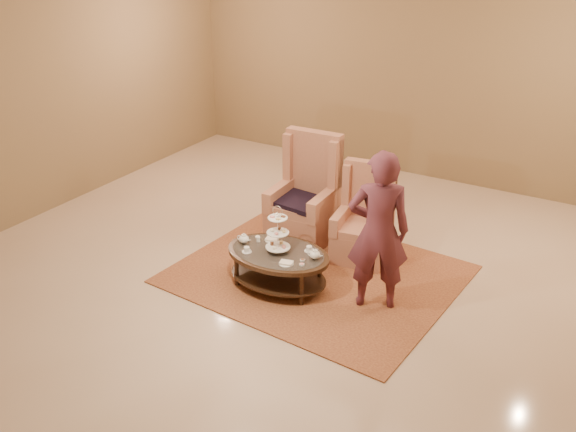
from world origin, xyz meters
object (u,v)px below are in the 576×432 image
Objects in this scene: armchair_left at (306,204)px; armchair_right at (364,227)px; person at (378,232)px; tea_table at (278,258)px.

armchair_left reaches higher than armchair_right.
person is (1.43, -1.02, 0.42)m from armchair_left.
person is at bearing -37.67° from armchair_left.
tea_table is at bearing -15.30° from person.
armchair_left is 0.86m from armchair_right.
armchair_right is at bearing -85.64° from person.
tea_table is 1.28m from armchair_right.
tea_table is 1.29m from armchair_left.
armchair_right is 0.66× the size of person.
tea_table is 1.04× the size of armchair_right.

